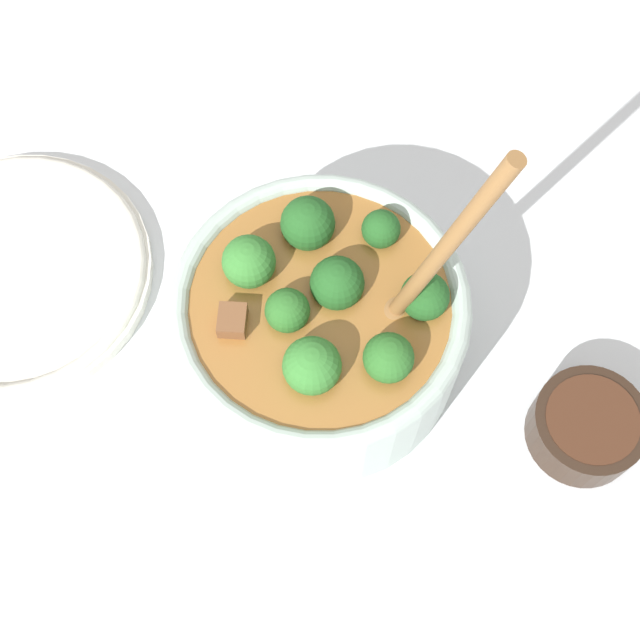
% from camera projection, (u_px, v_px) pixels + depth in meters
% --- Properties ---
extents(ground_plane, '(4.00, 4.00, 0.00)m').
position_uv_depth(ground_plane, '(320.00, 351.00, 0.75)').
color(ground_plane, silver).
extents(stew_bowl, '(0.23, 0.23, 0.30)m').
position_uv_depth(stew_bowl, '(321.00, 323.00, 0.69)').
color(stew_bowl, '#B2C6BC').
rests_on(stew_bowl, ground_plane).
extents(condiment_bowl, '(0.09, 0.09, 0.04)m').
position_uv_depth(condiment_bowl, '(587.00, 426.00, 0.70)').
color(condiment_bowl, black).
rests_on(condiment_bowl, ground_plane).
extents(empty_plate, '(0.24, 0.24, 0.02)m').
position_uv_depth(empty_plate, '(13.00, 273.00, 0.77)').
color(empty_plate, silver).
rests_on(empty_plate, ground_plane).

